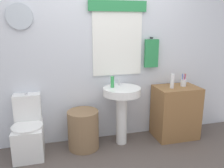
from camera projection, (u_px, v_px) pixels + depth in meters
name	position (u px, v px, depth m)	size (l,w,h in m)	color
back_wall	(101.00, 50.00, 3.21)	(4.40, 0.18, 2.60)	silver
toilet	(29.00, 132.00, 2.97)	(0.38, 0.51, 0.79)	white
laundry_hamper	(83.00, 130.00, 3.11)	(0.42, 0.42, 0.53)	#846647
pedestal_sink	(122.00, 102.00, 3.16)	(0.51, 0.51, 0.82)	white
faucet	(119.00, 82.00, 3.21)	(0.03, 0.03, 0.10)	silver
wooden_cabinet	(175.00, 112.00, 3.42)	(0.62, 0.44, 0.77)	olive
soap_bottle	(112.00, 82.00, 3.11)	(0.05, 0.05, 0.15)	green
lotion_bottle	(172.00, 81.00, 3.23)	(0.05, 0.05, 0.20)	white
toothbrush_cup	(183.00, 82.00, 3.35)	(0.08, 0.08, 0.19)	silver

